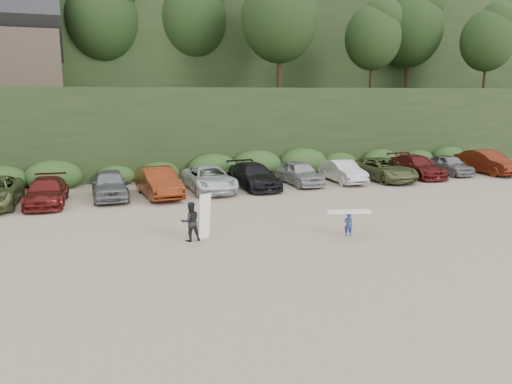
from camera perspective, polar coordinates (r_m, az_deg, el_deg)
name	(u,v)px	position (r m, az deg, el deg)	size (l,w,h in m)	color
ground	(286,237)	(20.01, 3.45, -5.21)	(120.00, 120.00, 0.00)	tan
hillside_backdrop	(142,37)	(54.26, -12.94, 16.93)	(90.00, 41.50, 28.00)	black
parked_cars	(222,178)	(29.18, -3.90, 1.57)	(39.56, 5.78, 1.64)	#B5B6BA
child_surfer	(348,219)	(20.32, 10.53, -3.04)	(1.81, 0.94, 1.05)	navy
adult_surfer	(192,221)	(19.51, -7.34, -3.31)	(1.24, 0.62, 1.83)	black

